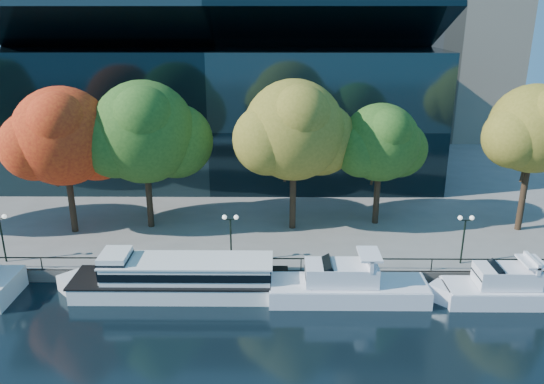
{
  "coord_description": "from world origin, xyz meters",
  "views": [
    {
      "loc": [
        3.06,
        -33.4,
        19.9
      ],
      "look_at": [
        2.73,
        8.0,
        5.71
      ],
      "focal_mm": 35.0,
      "sensor_mm": 36.0,
      "label": 1
    }
  ],
  "objects_px": {
    "cruiser_near": "(341,285)",
    "lamp_2": "(465,228)",
    "tree_2": "(146,134)",
    "lamp_1": "(231,228)",
    "tree_1": "(65,138)",
    "tree_5": "(536,131)",
    "lamp_0": "(0,227)",
    "tour_boat": "(175,276)",
    "tree_4": "(382,144)",
    "cruiser_far": "(505,288)",
    "tree_3": "(296,132)"
  },
  "relations": [
    {
      "from": "tree_4",
      "to": "lamp_0",
      "type": "distance_m",
      "value": 32.36
    },
    {
      "from": "tree_5",
      "to": "tree_4",
      "type": "bearing_deg",
      "value": 173.41
    },
    {
      "from": "tree_1",
      "to": "tree_5",
      "type": "bearing_deg",
      "value": 1.08
    },
    {
      "from": "tree_5",
      "to": "lamp_2",
      "type": "bearing_deg",
      "value": -138.03
    },
    {
      "from": "tree_4",
      "to": "lamp_1",
      "type": "bearing_deg",
      "value": -147.27
    },
    {
      "from": "tour_boat",
      "to": "tree_2",
      "type": "xyz_separation_m",
      "value": [
        -3.92,
        10.42,
        8.29
      ]
    },
    {
      "from": "tree_1",
      "to": "lamp_2",
      "type": "xyz_separation_m",
      "value": [
        32.6,
        -6.12,
        -5.61
      ]
    },
    {
      "from": "tree_2",
      "to": "lamp_1",
      "type": "xyz_separation_m",
      "value": [
        7.83,
        -7.32,
        -5.71
      ]
    },
    {
      "from": "tour_boat",
      "to": "cruiser_far",
      "type": "relative_size",
      "value": 1.62
    },
    {
      "from": "tree_1",
      "to": "tree_2",
      "type": "distance_m",
      "value": 6.76
    },
    {
      "from": "tree_1",
      "to": "lamp_1",
      "type": "relative_size",
      "value": 3.23
    },
    {
      "from": "cruiser_near",
      "to": "tree_3",
      "type": "bearing_deg",
      "value": 105.55
    },
    {
      "from": "cruiser_far",
      "to": "lamp_1",
      "type": "distance_m",
      "value": 20.58
    },
    {
      "from": "tree_2",
      "to": "lamp_0",
      "type": "relative_size",
      "value": 3.32
    },
    {
      "from": "tree_2",
      "to": "lamp_0",
      "type": "xyz_separation_m",
      "value": [
        -10.1,
        -7.32,
        -5.71
      ]
    },
    {
      "from": "tree_1",
      "to": "lamp_1",
      "type": "bearing_deg",
      "value": -22.91
    },
    {
      "from": "tree_3",
      "to": "lamp_0",
      "type": "relative_size",
      "value": 3.35
    },
    {
      "from": "cruiser_near",
      "to": "lamp_2",
      "type": "relative_size",
      "value": 3.14
    },
    {
      "from": "tree_3",
      "to": "lamp_0",
      "type": "xyz_separation_m",
      "value": [
        -23.15,
        -7.09,
        -5.95
      ]
    },
    {
      "from": "tree_1",
      "to": "tree_3",
      "type": "relative_size",
      "value": 0.96
    },
    {
      "from": "lamp_1",
      "to": "tree_1",
      "type": "bearing_deg",
      "value": 157.09
    },
    {
      "from": "tree_5",
      "to": "lamp_2",
      "type": "relative_size",
      "value": 3.26
    },
    {
      "from": "tree_1",
      "to": "lamp_2",
      "type": "bearing_deg",
      "value": -10.63
    },
    {
      "from": "tree_2",
      "to": "tree_3",
      "type": "xyz_separation_m",
      "value": [
        13.05,
        -0.23,
        0.25
      ]
    },
    {
      "from": "cruiser_near",
      "to": "tree_1",
      "type": "relative_size",
      "value": 0.97
    },
    {
      "from": "lamp_2",
      "to": "lamp_0",
      "type": "bearing_deg",
      "value": 180.0
    },
    {
      "from": "cruiser_near",
      "to": "lamp_1",
      "type": "bearing_deg",
      "value": 154.94
    },
    {
      "from": "tour_boat",
      "to": "cruiser_far",
      "type": "xyz_separation_m",
      "value": [
        23.86,
        -1.02,
        -0.29
      ]
    },
    {
      "from": "tour_boat",
      "to": "tree_4",
      "type": "height_order",
      "value": "tree_4"
    },
    {
      "from": "tree_1",
      "to": "tree_3",
      "type": "distance_m",
      "value": 19.72
    },
    {
      "from": "tour_boat",
      "to": "lamp_1",
      "type": "distance_m",
      "value": 5.62
    },
    {
      "from": "tree_2",
      "to": "lamp_2",
      "type": "xyz_separation_m",
      "value": [
        25.95,
        -7.32,
        -5.71
      ]
    },
    {
      "from": "tree_4",
      "to": "lamp_1",
      "type": "relative_size",
      "value": 2.79
    },
    {
      "from": "cruiser_near",
      "to": "lamp_0",
      "type": "distance_m",
      "value": 26.63
    },
    {
      "from": "lamp_0",
      "to": "cruiser_near",
      "type": "bearing_deg",
      "value": -8.39
    },
    {
      "from": "tour_boat",
      "to": "lamp_2",
      "type": "xyz_separation_m",
      "value": [
        22.03,
        3.1,
        2.58
      ]
    },
    {
      "from": "tree_5",
      "to": "tree_3",
      "type": "bearing_deg",
      "value": 179.41
    },
    {
      "from": "tree_5",
      "to": "lamp_0",
      "type": "xyz_separation_m",
      "value": [
        -43.7,
        -6.88,
        -6.17
      ]
    },
    {
      "from": "cruiser_near",
      "to": "tree_3",
      "type": "height_order",
      "value": "tree_3"
    },
    {
      "from": "tree_5",
      "to": "lamp_2",
      "type": "xyz_separation_m",
      "value": [
        -7.65,
        -6.88,
        -6.17
      ]
    },
    {
      "from": "cruiser_near",
      "to": "lamp_2",
      "type": "height_order",
      "value": "lamp_2"
    },
    {
      "from": "tree_3",
      "to": "lamp_0",
      "type": "height_order",
      "value": "tree_3"
    },
    {
      "from": "cruiser_near",
      "to": "tree_3",
      "type": "relative_size",
      "value": 0.94
    },
    {
      "from": "tree_1",
      "to": "lamp_0",
      "type": "bearing_deg",
      "value": -119.43
    },
    {
      "from": "cruiser_near",
      "to": "tree_4",
      "type": "height_order",
      "value": "tree_4"
    },
    {
      "from": "tree_3",
      "to": "cruiser_near",
      "type": "bearing_deg",
      "value": -74.45
    },
    {
      "from": "cruiser_near",
      "to": "tree_5",
      "type": "xyz_separation_m",
      "value": [
        17.5,
        10.74,
        9.01
      ]
    },
    {
      "from": "cruiser_far",
      "to": "cruiser_near",
      "type": "bearing_deg",
      "value": 178.74
    },
    {
      "from": "tour_boat",
      "to": "cruiser_near",
      "type": "height_order",
      "value": "cruiser_near"
    },
    {
      "from": "lamp_0",
      "to": "lamp_2",
      "type": "relative_size",
      "value": 1.0
    }
  ]
}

